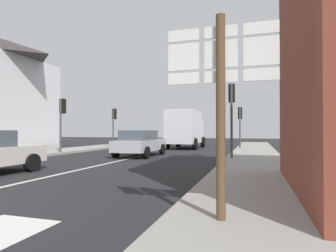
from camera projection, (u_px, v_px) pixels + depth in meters
The scene contains 11 objects.
ground_plane at pixel (132, 158), 14.97m from camera, with size 80.00×80.00×0.00m, color #232326.
sidewalk_right at pixel (255, 166), 11.24m from camera, with size 2.72×44.00×0.14m, color gray.
sidewalk_left at pixel (7, 157), 14.88m from camera, with size 2.72×44.00×0.14m, color gray.
lane_centre_stripe at pixel (89, 168), 11.15m from camera, with size 0.16×12.00×0.01m, color silver.
sedan_far at pixel (140, 143), 16.16m from camera, with size 2.00×4.21×1.47m.
delivery_truck at pixel (185, 128), 23.15m from camera, with size 2.49×5.00×3.05m.
route_sign_post at pixel (221, 95), 4.26m from camera, with size 1.66×0.14×3.20m.
traffic_light_far_left at pixel (114, 119), 23.95m from camera, with size 0.30×0.49×3.31m.
traffic_light_near_left at pixel (62, 113), 17.51m from camera, with size 0.30×0.49×3.41m.
traffic_light_far_right at pixel (240, 118), 21.64m from camera, with size 0.30×0.49×3.24m.
traffic_light_near_right at pixel (232, 104), 13.90m from camera, with size 0.30×0.49×3.74m.
Camera 1 is at (6.23, -3.77, 1.47)m, focal length 30.39 mm.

